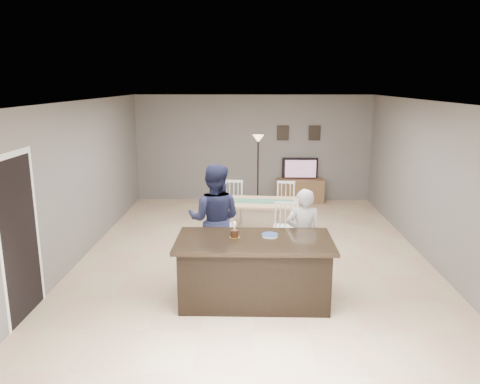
{
  "coord_description": "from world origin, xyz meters",
  "views": [
    {
      "loc": [
        -0.05,
        -7.89,
        3.0
      ],
      "look_at": [
        -0.23,
        -0.3,
        1.22
      ],
      "focal_mm": 35.0,
      "sensor_mm": 36.0,
      "label": 1
    }
  ],
  "objects_px": {
    "woman": "(303,235)",
    "dining_table": "(257,208)",
    "man": "(215,220)",
    "kitchen_island": "(254,270)",
    "floor_lamp": "(258,152)",
    "plate_stack": "(270,235)",
    "birthday_cake": "(235,233)",
    "tv_console": "(300,191)",
    "television": "(300,168)"
  },
  "relations": [
    {
      "from": "tv_console",
      "to": "woman",
      "type": "height_order",
      "value": "woman"
    },
    {
      "from": "television",
      "to": "birthday_cake",
      "type": "xyz_separation_m",
      "value": [
        -1.47,
        -5.55,
        0.09
      ]
    },
    {
      "from": "kitchen_island",
      "to": "television",
      "type": "bearing_deg",
      "value": 77.99
    },
    {
      "from": "tv_console",
      "to": "plate_stack",
      "type": "distance_m",
      "value": 5.56
    },
    {
      "from": "tv_console",
      "to": "birthday_cake",
      "type": "xyz_separation_m",
      "value": [
        -1.47,
        -5.48,
        0.65
      ]
    },
    {
      "from": "birthday_cake",
      "to": "dining_table",
      "type": "relative_size",
      "value": 0.12
    },
    {
      "from": "plate_stack",
      "to": "floor_lamp",
      "type": "height_order",
      "value": "floor_lamp"
    },
    {
      "from": "television",
      "to": "woman",
      "type": "distance_m",
      "value": 4.97
    },
    {
      "from": "man",
      "to": "plate_stack",
      "type": "distance_m",
      "value": 1.19
    },
    {
      "from": "tv_console",
      "to": "woman",
      "type": "xyz_separation_m",
      "value": [
        -0.45,
        -4.87,
        0.43
      ]
    },
    {
      "from": "man",
      "to": "plate_stack",
      "type": "xyz_separation_m",
      "value": [
        0.84,
        -0.83,
        0.03
      ]
    },
    {
      "from": "birthday_cake",
      "to": "woman",
      "type": "bearing_deg",
      "value": 30.61
    },
    {
      "from": "kitchen_island",
      "to": "man",
      "type": "height_order",
      "value": "man"
    },
    {
      "from": "plate_stack",
      "to": "television",
      "type": "bearing_deg",
      "value": 79.91
    },
    {
      "from": "birthday_cake",
      "to": "floor_lamp",
      "type": "height_order",
      "value": "floor_lamp"
    },
    {
      "from": "woman",
      "to": "man",
      "type": "relative_size",
      "value": 0.82
    },
    {
      "from": "plate_stack",
      "to": "kitchen_island",
      "type": "bearing_deg",
      "value": -149.03
    },
    {
      "from": "kitchen_island",
      "to": "floor_lamp",
      "type": "height_order",
      "value": "floor_lamp"
    },
    {
      "from": "tv_console",
      "to": "man",
      "type": "distance_m",
      "value": 4.99
    },
    {
      "from": "man",
      "to": "dining_table",
      "type": "distance_m",
      "value": 1.87
    },
    {
      "from": "plate_stack",
      "to": "tv_console",
      "type": "bearing_deg",
      "value": 79.78
    },
    {
      "from": "woman",
      "to": "man",
      "type": "xyz_separation_m",
      "value": [
        -1.37,
        0.27,
        0.16
      ]
    },
    {
      "from": "woman",
      "to": "dining_table",
      "type": "bearing_deg",
      "value": -71.86
    },
    {
      "from": "kitchen_island",
      "to": "floor_lamp",
      "type": "bearing_deg",
      "value": 88.67
    },
    {
      "from": "television",
      "to": "dining_table",
      "type": "relative_size",
      "value": 0.48
    },
    {
      "from": "woman",
      "to": "man",
      "type": "distance_m",
      "value": 1.4
    },
    {
      "from": "plate_stack",
      "to": "floor_lamp",
      "type": "relative_size",
      "value": 0.13
    },
    {
      "from": "woman",
      "to": "birthday_cake",
      "type": "height_order",
      "value": "woman"
    },
    {
      "from": "kitchen_island",
      "to": "dining_table",
      "type": "bearing_deg",
      "value": 88.52
    },
    {
      "from": "tv_console",
      "to": "dining_table",
      "type": "distance_m",
      "value": 3.12
    },
    {
      "from": "kitchen_island",
      "to": "woman",
      "type": "xyz_separation_m",
      "value": [
        0.75,
        0.7,
        0.28
      ]
    },
    {
      "from": "woman",
      "to": "floor_lamp",
      "type": "distance_m",
      "value": 4.4
    },
    {
      "from": "woman",
      "to": "plate_stack",
      "type": "distance_m",
      "value": 0.8
    },
    {
      "from": "kitchen_island",
      "to": "plate_stack",
      "type": "xyz_separation_m",
      "value": [
        0.22,
        0.13,
        0.46
      ]
    },
    {
      "from": "television",
      "to": "dining_table",
      "type": "bearing_deg",
      "value": 69.06
    },
    {
      "from": "television",
      "to": "plate_stack",
      "type": "xyz_separation_m",
      "value": [
        -0.98,
        -5.51,
        0.06
      ]
    },
    {
      "from": "woman",
      "to": "tv_console",
      "type": "bearing_deg",
      "value": -95.99
    },
    {
      "from": "television",
      "to": "man",
      "type": "bearing_deg",
      "value": 68.7
    },
    {
      "from": "kitchen_island",
      "to": "birthday_cake",
      "type": "relative_size",
      "value": 9.36
    },
    {
      "from": "dining_table",
      "to": "plate_stack",
      "type": "bearing_deg",
      "value": -82.35
    },
    {
      "from": "kitchen_island",
      "to": "tv_console",
      "type": "distance_m",
      "value": 5.7
    },
    {
      "from": "tv_console",
      "to": "woman",
      "type": "relative_size",
      "value": 0.82
    },
    {
      "from": "woman",
      "to": "floor_lamp",
      "type": "relative_size",
      "value": 0.82
    },
    {
      "from": "birthday_cake",
      "to": "kitchen_island",
      "type": "bearing_deg",
      "value": -18.51
    },
    {
      "from": "birthday_cake",
      "to": "floor_lamp",
      "type": "bearing_deg",
      "value": 85.46
    },
    {
      "from": "plate_stack",
      "to": "dining_table",
      "type": "xyz_separation_m",
      "value": [
        -0.15,
        2.55,
        -0.29
      ]
    },
    {
      "from": "birthday_cake",
      "to": "dining_table",
      "type": "xyz_separation_m",
      "value": [
        0.34,
        2.59,
        -0.33
      ]
    },
    {
      "from": "kitchen_island",
      "to": "woman",
      "type": "distance_m",
      "value": 1.06
    },
    {
      "from": "floor_lamp",
      "to": "woman",
      "type": "bearing_deg",
      "value": -81.67
    },
    {
      "from": "woman",
      "to": "dining_table",
      "type": "xyz_separation_m",
      "value": [
        -0.68,
        1.99,
        -0.11
      ]
    }
  ]
}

